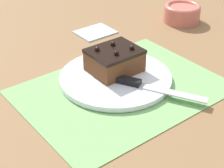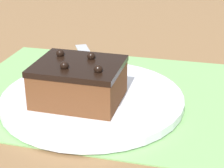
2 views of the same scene
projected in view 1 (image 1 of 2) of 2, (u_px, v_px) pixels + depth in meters
The scene contains 7 objects.
ground_plane at pixel (122, 90), 0.87m from camera, with size 3.00×3.00×0.00m, color olive.
placemat_woven at pixel (122, 89), 0.87m from camera, with size 0.46×0.34×0.00m, color #7AB266.
cake_plate at pixel (116, 78), 0.90m from camera, with size 0.27×0.27×0.01m.
chocolate_cake at pixel (114, 60), 0.90m from camera, with size 0.12×0.10×0.07m.
serving_knife at pixel (140, 84), 0.86m from camera, with size 0.13×0.21×0.01m.
small_bowl at pixel (182, 13), 1.21m from camera, with size 0.12×0.12×0.06m.
folded_napkin at pixel (95, 32), 1.14m from camera, with size 0.11×0.09×0.01m, color silver.
Camera 1 is at (-0.47, -0.56, 0.48)m, focal length 60.00 mm.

